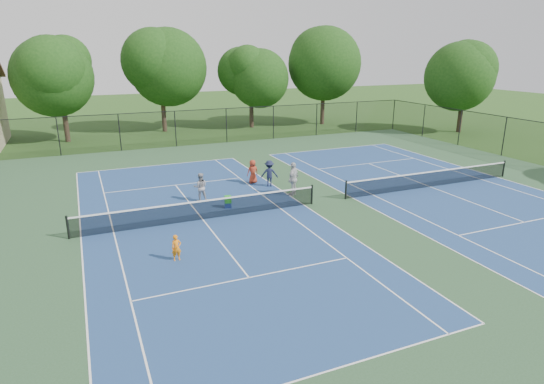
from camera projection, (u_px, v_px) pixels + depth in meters
name	position (u px, v px, depth m)	size (l,w,h in m)	color
ground	(329.00, 202.00, 24.61)	(140.00, 140.00, 0.00)	#234716
court_pad	(329.00, 202.00, 24.61)	(36.00, 36.00, 0.01)	#294929
tennis_court_left	(203.00, 218.00, 21.95)	(12.00, 23.83, 1.07)	navy
tennis_court_right	(431.00, 185.00, 27.21)	(12.00, 23.83, 1.07)	navy
perimeter_fence	(330.00, 173.00, 24.13)	(36.08, 36.08, 3.02)	black
tree_back_a	(59.00, 72.00, 38.97)	(6.80, 6.80, 9.15)	#2D2116
tree_back_b	(160.00, 64.00, 43.94)	(7.60, 7.60, 10.03)	#2D2116
tree_back_c	(251.00, 74.00, 46.78)	(6.00, 6.00, 8.40)	#2D2116
tree_back_d	(324.00, 60.00, 48.51)	(7.80, 7.80, 10.37)	#2D2116
tree_side_e	(466.00, 72.00, 43.81)	(6.60, 6.60, 8.87)	#2D2116
child_player	(176.00, 248.00, 17.59)	(0.38, 0.25, 1.05)	orange
instructor	(200.00, 187.00, 24.51)	(0.76, 0.59, 1.56)	#979699
bystander_a	(293.00, 179.00, 25.44)	(1.12, 0.47, 1.91)	silver
bystander_b	(269.00, 173.00, 27.18)	(1.03, 0.59, 1.59)	#1A1F39
bystander_c	(253.00, 172.00, 27.82)	(0.72, 0.47, 1.47)	#9C311C
ball_crate	(228.00, 205.00, 23.62)	(0.36, 0.28, 0.27)	navy
ball_hopper	(228.00, 199.00, 23.52)	(0.34, 0.27, 0.37)	green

